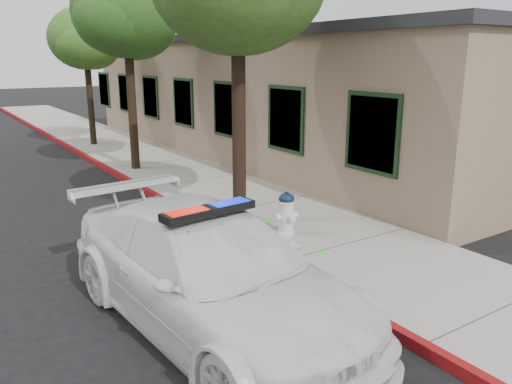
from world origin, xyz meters
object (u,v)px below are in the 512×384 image
(street_tree_far, at_px, (87,42))
(street_tree_mid, at_px, (126,17))
(police_car, at_px, (210,271))
(fire_hydrant, at_px, (286,213))
(clapboard_building, at_px, (281,95))

(street_tree_far, bearing_deg, street_tree_mid, -92.96)
(police_car, relative_size, street_tree_far, 1.05)
(fire_hydrant, bearing_deg, street_tree_far, 92.81)
(street_tree_far, bearing_deg, police_car, -100.65)
(clapboard_building, xyz_separation_m, police_car, (-8.42, -9.95, -1.35))
(police_car, xyz_separation_m, street_tree_far, (2.77, 14.73, 3.29))
(street_tree_mid, bearing_deg, police_car, -104.77)
(clapboard_building, relative_size, fire_hydrant, 24.68)
(clapboard_building, xyz_separation_m, fire_hydrant, (-5.69, -7.97, -1.55))
(fire_hydrant, relative_size, street_tree_far, 0.16)
(police_car, height_order, street_tree_mid, street_tree_mid)
(police_car, distance_m, street_tree_far, 15.34)
(clapboard_building, height_order, street_tree_far, street_tree_far)
(police_car, height_order, fire_hydrant, police_car)
(street_tree_mid, relative_size, street_tree_far, 1.14)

